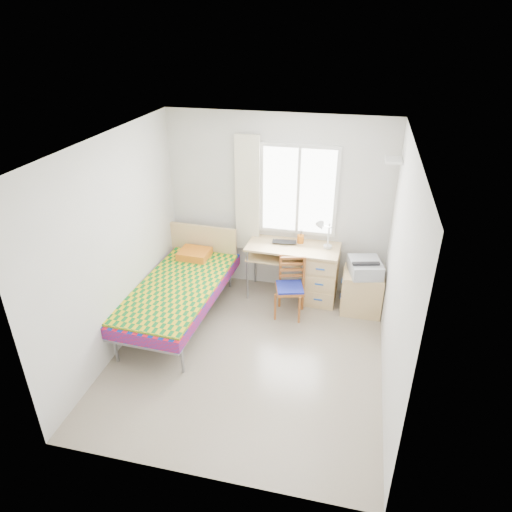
% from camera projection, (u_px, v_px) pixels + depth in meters
% --- Properties ---
extents(floor, '(3.50, 3.50, 0.00)m').
position_uv_depth(floor, '(249.00, 354.00, 5.63)').
color(floor, '#BCAD93').
rests_on(floor, ground).
extents(ceiling, '(3.50, 3.50, 0.00)m').
position_uv_depth(ceiling, '(246.00, 143.00, 4.43)').
color(ceiling, white).
rests_on(ceiling, wall_back).
extents(wall_back, '(3.20, 0.00, 3.20)m').
position_uv_depth(wall_back, '(277.00, 205.00, 6.54)').
color(wall_back, silver).
rests_on(wall_back, ground).
extents(wall_left, '(0.00, 3.50, 3.50)m').
position_uv_depth(wall_left, '(116.00, 247.00, 5.35)').
color(wall_left, silver).
rests_on(wall_left, ground).
extents(wall_right, '(0.00, 3.50, 3.50)m').
position_uv_depth(wall_right, '(398.00, 278.00, 4.71)').
color(wall_right, silver).
rests_on(wall_right, ground).
extents(window, '(1.10, 0.04, 1.30)m').
position_uv_depth(window, '(298.00, 191.00, 6.34)').
color(window, white).
rests_on(window, wall_back).
extents(curtain, '(0.35, 0.05, 1.70)m').
position_uv_depth(curtain, '(248.00, 195.00, 6.49)').
color(curtain, '#ECE6C3').
rests_on(curtain, wall_back).
extents(floating_shelf, '(0.20, 0.32, 0.03)m').
position_uv_depth(floating_shelf, '(394.00, 160.00, 5.55)').
color(floating_shelf, white).
rests_on(floating_shelf, wall_right).
extents(bed, '(1.13, 2.25, 0.95)m').
position_uv_depth(bed, '(180.00, 288.00, 6.13)').
color(bed, gray).
rests_on(bed, floor).
extents(desk, '(1.32, 0.64, 0.82)m').
position_uv_depth(desk, '(316.00, 272.00, 6.57)').
color(desk, tan).
rests_on(desk, floor).
extents(chair, '(0.45, 0.45, 0.85)m').
position_uv_depth(chair, '(291.00, 283.00, 6.21)').
color(chair, '#98431D').
rests_on(chair, floor).
extents(cabinet, '(0.56, 0.49, 0.60)m').
position_uv_depth(cabinet, '(362.00, 291.00, 6.35)').
color(cabinet, tan).
rests_on(cabinet, floor).
extents(printer, '(0.51, 0.55, 0.20)m').
position_uv_depth(printer, '(365.00, 267.00, 6.15)').
color(printer, '#A4A5AC').
rests_on(printer, cabinet).
extents(laptop, '(0.36, 0.25, 0.03)m').
position_uv_depth(laptop, '(284.00, 244.00, 6.50)').
color(laptop, black).
rests_on(laptop, desk).
extents(pen_cup, '(0.10, 0.10, 0.12)m').
position_uv_depth(pen_cup, '(301.00, 239.00, 6.53)').
color(pen_cup, orange).
rests_on(pen_cup, desk).
extents(task_lamp, '(0.24, 0.34, 0.47)m').
position_uv_depth(task_lamp, '(323.00, 232.00, 6.18)').
color(task_lamp, white).
rests_on(task_lamp, desk).
extents(book, '(0.30, 0.33, 0.02)m').
position_uv_depth(book, '(281.00, 259.00, 6.60)').
color(book, gray).
rests_on(book, desk).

